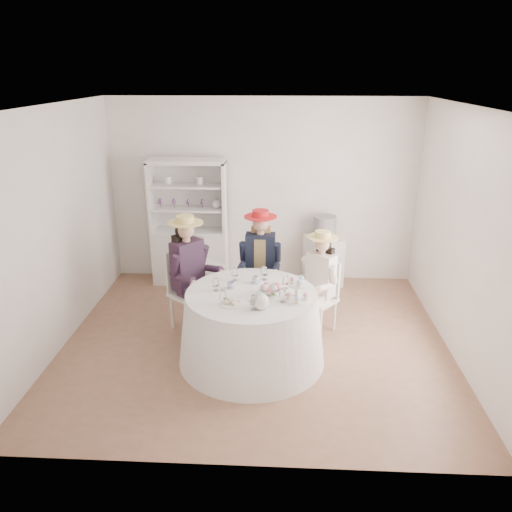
{
  "coord_description": "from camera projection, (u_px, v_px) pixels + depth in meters",
  "views": [
    {
      "loc": [
        0.28,
        -5.21,
        3.05
      ],
      "look_at": [
        0.0,
        0.1,
        1.05
      ],
      "focal_mm": 35.0,
      "sensor_mm": 36.0,
      "label": 1
    }
  ],
  "objects": [
    {
      "name": "side_table",
      "position": [
        323.0,
        261.0,
        7.42
      ],
      "size": [
        0.6,
        0.6,
        0.73
      ],
      "primitive_type": "cube",
      "rotation": [
        0.0,
        0.0,
        0.34
      ],
      "color": "silver",
      "rests_on": "ground"
    },
    {
      "name": "table_teapot",
      "position": [
        261.0,
        302.0,
        4.94
      ],
      "size": [
        0.24,
        0.17,
        0.18
      ],
      "rotation": [
        0.0,
        0.0,
        -0.21
      ],
      "color": "white",
      "rests_on": "tea_table"
    },
    {
      "name": "wall_back",
      "position": [
        263.0,
        192.0,
        7.35
      ],
      "size": [
        4.5,
        0.0,
        4.5
      ],
      "primitive_type": "plane",
      "rotation": [
        1.57,
        0.0,
        0.0
      ],
      "color": "silver",
      "rests_on": "ground"
    },
    {
      "name": "guest_mid",
      "position": [
        260.0,
        258.0,
        6.27
      ],
      "size": [
        0.52,
        0.54,
        1.43
      ],
      "rotation": [
        0.0,
        0.0,
        -0.03
      ],
      "color": "silver",
      "rests_on": "ground"
    },
    {
      "name": "flower_bowl",
      "position": [
        270.0,
        291.0,
        5.29
      ],
      "size": [
        0.23,
        0.23,
        0.06
      ],
      "primitive_type": "imported",
      "rotation": [
        0.0,
        0.0,
        0.05
      ],
      "color": "white",
      "rests_on": "tea_table"
    },
    {
      "name": "teacup_b",
      "position": [
        255.0,
        280.0,
        5.54
      ],
      "size": [
        0.08,
        0.08,
        0.07
      ],
      "primitive_type": "imported",
      "rotation": [
        0.0,
        0.0,
        0.0
      ],
      "color": "white",
      "rests_on": "tea_table"
    },
    {
      "name": "wall_left",
      "position": [
        56.0,
        230.0,
        5.59
      ],
      "size": [
        0.0,
        4.5,
        4.5
      ],
      "primitive_type": "plane",
      "rotation": [
        1.57,
        0.0,
        1.57
      ],
      "color": "silver",
      "rests_on": "ground"
    },
    {
      "name": "hatbox",
      "position": [
        325.0,
        227.0,
        7.23
      ],
      "size": [
        0.39,
        0.39,
        0.33
      ],
      "primitive_type": "cylinder",
      "rotation": [
        0.0,
        0.0,
        -0.22
      ],
      "color": "black",
      "rests_on": "side_table"
    },
    {
      "name": "guest_right",
      "position": [
        320.0,
        277.0,
        5.94
      ],
      "size": [
        0.53,
        0.55,
        1.29
      ],
      "rotation": [
        0.0,
        0.0,
        -0.68
      ],
      "color": "silver",
      "rests_on": "ground"
    },
    {
      "name": "cupcake_stand",
      "position": [
        297.0,
        292.0,
        5.11
      ],
      "size": [
        0.26,
        0.26,
        0.25
      ],
      "rotation": [
        0.0,
        0.0,
        -0.34
      ],
      "color": "white",
      "rests_on": "tea_table"
    },
    {
      "name": "teacup_c",
      "position": [
        278.0,
        288.0,
        5.35
      ],
      "size": [
        0.1,
        0.1,
        0.06
      ],
      "primitive_type": "imported",
      "rotation": [
        0.0,
        0.0,
        0.22
      ],
      "color": "white",
      "rests_on": "tea_table"
    },
    {
      "name": "wall_front",
      "position": [
        241.0,
        319.0,
        3.61
      ],
      "size": [
        4.5,
        0.0,
        4.5
      ],
      "primitive_type": "plane",
      "rotation": [
        -1.57,
        0.0,
        0.0
      ],
      "color": "silver",
      "rests_on": "ground"
    },
    {
      "name": "hutch",
      "position": [
        190.0,
        240.0,
        7.43
      ],
      "size": [
        1.17,
        0.58,
        1.86
      ],
      "rotation": [
        0.0,
        0.0,
        0.16
      ],
      "color": "silver",
      "rests_on": "ground"
    },
    {
      "name": "tea_table",
      "position": [
        252.0,
        327.0,
        5.45
      ],
      "size": [
        1.61,
        1.61,
        0.81
      ],
      "rotation": [
        0.0,
        0.0,
        -0.36
      ],
      "color": "white",
      "rests_on": "ground"
    },
    {
      "name": "stemware_set",
      "position": [
        251.0,
        287.0,
        5.28
      ],
      "size": [
        0.83,
        0.83,
        0.15
      ],
      "color": "white",
      "rests_on": "tea_table"
    },
    {
      "name": "ground",
      "position": [
        256.0,
        341.0,
        5.96
      ],
      "size": [
        4.5,
        4.5,
        0.0
      ],
      "primitive_type": "plane",
      "color": "brown",
      "rests_on": "ground"
    },
    {
      "name": "ceiling",
      "position": [
        255.0,
        106.0,
        5.01
      ],
      "size": [
        4.5,
        4.5,
        0.0
      ],
      "primitive_type": "plane",
      "rotation": [
        3.14,
        0.0,
        0.0
      ],
      "color": "white",
      "rests_on": "wall_back"
    },
    {
      "name": "guest_left",
      "position": [
        189.0,
        267.0,
        5.97
      ],
      "size": [
        0.62,
        0.61,
        1.46
      ],
      "rotation": [
        0.0,
        0.0,
        0.87
      ],
      "color": "silver",
      "rests_on": "ground"
    },
    {
      "name": "wall_right",
      "position": [
        464.0,
        237.0,
        5.37
      ],
      "size": [
        0.0,
        4.5,
        4.5
      ],
      "primitive_type": "plane",
      "rotation": [
        1.57,
        0.0,
        -1.57
      ],
      "color": "silver",
      "rests_on": "ground"
    },
    {
      "name": "spare_chair",
      "position": [
        203.0,
        263.0,
        6.94
      ],
      "size": [
        0.56,
        0.56,
        0.96
      ],
      "rotation": [
        0.0,
        0.0,
        2.42
      ],
      "color": "silver",
      "rests_on": "ground"
    },
    {
      "name": "teacup_a",
      "position": [
        231.0,
        286.0,
        5.41
      ],
      "size": [
        0.09,
        0.09,
        0.06
      ],
      "primitive_type": "imported",
      "rotation": [
        0.0,
        0.0,
        -0.15
      ],
      "color": "white",
      "rests_on": "tea_table"
    },
    {
      "name": "flower_arrangement",
      "position": [
        270.0,
        287.0,
        5.25
      ],
      "size": [
        0.17,
        0.18,
        0.06
      ],
      "rotation": [
        0.0,
        0.0,
        0.17
      ],
      "color": "pink",
      "rests_on": "tea_table"
    },
    {
      "name": "sandwich_plate",
      "position": [
        232.0,
        303.0,
        5.05
      ],
      "size": [
        0.25,
        0.25,
        0.05
      ],
      "rotation": [
        0.0,
        0.0,
        -0.05
      ],
      "color": "white",
      "rests_on": "tea_table"
    }
  ]
}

